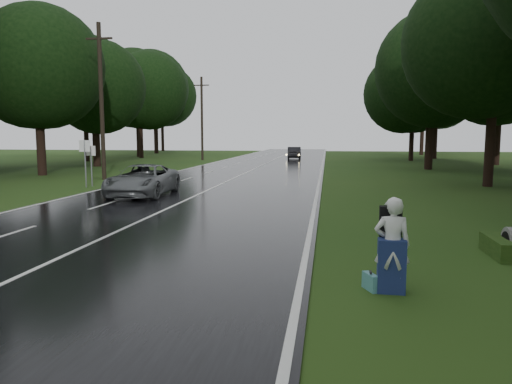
% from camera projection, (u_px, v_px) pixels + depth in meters
% --- Properties ---
extents(ground, '(160.00, 160.00, 0.00)m').
position_uv_depth(ground, '(67.00, 256.00, 11.63)').
color(ground, '#244012').
rests_on(ground, ground).
extents(road, '(12.00, 140.00, 0.04)m').
position_uv_depth(road, '(231.00, 180.00, 31.26)').
color(road, black).
rests_on(road, ground).
extents(lane_center, '(0.12, 140.00, 0.01)m').
position_uv_depth(lane_center, '(231.00, 180.00, 31.26)').
color(lane_center, silver).
rests_on(lane_center, road).
extents(grey_car, '(2.75, 5.50, 1.50)m').
position_uv_depth(grey_car, '(143.00, 180.00, 22.98)').
color(grey_car, '#545759').
rests_on(grey_car, road).
extents(far_car, '(1.94, 4.65, 1.50)m').
position_uv_depth(far_car, '(294.00, 153.00, 58.23)').
color(far_car, black).
rests_on(far_car, road).
extents(hitchhiker, '(0.68, 0.61, 1.82)m').
position_uv_depth(hitchhiker, '(392.00, 248.00, 8.88)').
color(hitchhiker, silver).
rests_on(hitchhiker, ground).
extents(suitcase, '(0.30, 0.47, 0.32)m').
position_uv_depth(suitcase, '(370.00, 282.00, 9.05)').
color(suitcase, teal).
rests_on(suitcase, ground).
extents(utility_pole_mid, '(1.80, 0.28, 10.20)m').
position_uv_depth(utility_pole_mid, '(104.00, 179.00, 31.78)').
color(utility_pole_mid, black).
rests_on(utility_pole_mid, ground).
extents(utility_pole_far, '(1.80, 0.28, 9.77)m').
position_uv_depth(utility_pole_far, '(202.00, 160.00, 56.65)').
color(utility_pole_far, black).
rests_on(utility_pole_far, ground).
extents(road_sign_a, '(0.64, 0.10, 2.67)m').
position_uv_depth(road_sign_a, '(86.00, 188.00, 26.83)').
color(road_sign_a, white).
rests_on(road_sign_a, ground).
extents(road_sign_b, '(0.56, 0.10, 2.34)m').
position_uv_depth(road_sign_b, '(92.00, 186.00, 27.50)').
color(road_sign_b, white).
rests_on(road_sign_b, ground).
extents(tree_left_d, '(8.66, 8.66, 13.54)m').
position_uv_depth(tree_left_d, '(43.00, 175.00, 35.16)').
color(tree_left_d, black).
rests_on(tree_left_d, ground).
extents(tree_left_e, '(7.98, 7.98, 12.47)m').
position_uv_depth(tree_left_e, '(97.00, 166.00, 45.21)').
color(tree_left_e, black).
rests_on(tree_left_e, ground).
extents(tree_left_f, '(9.49, 9.49, 14.83)m').
position_uv_depth(tree_left_f, '(141.00, 158.00, 62.12)').
color(tree_left_f, black).
rests_on(tree_left_f, ground).
extents(tree_right_d, '(9.33, 9.33, 14.57)m').
position_uv_depth(tree_right_d, '(487.00, 186.00, 27.43)').
color(tree_right_d, black).
rests_on(tree_right_d, ground).
extents(tree_right_e, '(9.18, 9.18, 14.34)m').
position_uv_depth(tree_right_e, '(428.00, 169.00, 41.23)').
color(tree_right_e, black).
rests_on(tree_right_e, ground).
extents(tree_right_f, '(8.21, 8.21, 12.83)m').
position_uv_depth(tree_right_f, '(411.00, 161.00, 55.25)').
color(tree_right_f, black).
rests_on(tree_right_f, ground).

